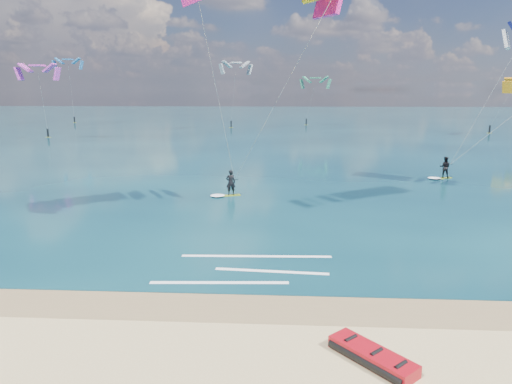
% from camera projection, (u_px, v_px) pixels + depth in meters
% --- Properties ---
extents(ground, '(320.00, 320.00, 0.00)m').
position_uv_depth(ground, '(260.00, 158.00, 52.68)').
color(ground, tan).
rests_on(ground, ground).
extents(wet_sand_strip, '(320.00, 2.40, 0.01)m').
position_uv_depth(wet_sand_strip, '(214.00, 306.00, 16.64)').
color(wet_sand_strip, brown).
rests_on(wet_sand_strip, ground).
extents(sea, '(320.00, 200.00, 0.04)m').
position_uv_depth(sea, '(272.00, 121.00, 115.02)').
color(sea, '#092733').
rests_on(sea, ground).
extents(packed_kite_mid, '(2.83, 2.96, 0.43)m').
position_uv_depth(packed_kite_mid, '(372.00, 362.00, 13.26)').
color(packed_kite_mid, '#9F0B15').
rests_on(packed_kite_mid, ground).
extents(kitesurfer_main, '(10.92, 9.82, 16.75)m').
position_uv_depth(kitesurfer_main, '(247.00, 74.00, 28.76)').
color(kitesurfer_main, '#C1EA1B').
rests_on(kitesurfer_main, sea).
extents(kitesurfer_far, '(13.43, 6.89, 14.82)m').
position_uv_depth(kitesurfer_far, '(505.00, 89.00, 36.73)').
color(kitesurfer_far, '#B8E221').
rests_on(kitesurfer_far, sea).
extents(shoreline_foam, '(7.73, 3.62, 0.01)m').
position_uv_depth(shoreline_foam, '(250.00, 268.00, 20.08)').
color(shoreline_foam, white).
rests_on(shoreline_foam, ground).
extents(distant_kites, '(92.63, 35.33, 14.32)m').
position_uv_depth(distant_kites, '(212.00, 99.00, 88.31)').
color(distant_kites, '#286BAE').
rests_on(distant_kites, ground).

